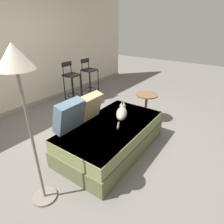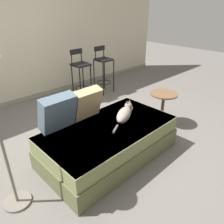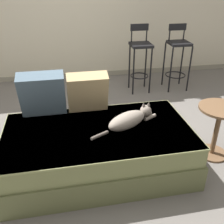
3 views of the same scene
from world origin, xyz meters
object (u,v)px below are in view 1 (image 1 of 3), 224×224
(throw_pillow_corner, at_px, (69,116))
(floor_lamp, at_px, (18,76))
(cat, at_px, (122,113))
(bar_stool_near_window, at_px, (72,81))
(throw_pillow_middle, at_px, (90,106))
(side_table, at_px, (146,103))
(couch, at_px, (112,136))
(bar_stool_by_doorway, at_px, (89,76))

(throw_pillow_corner, distance_m, floor_lamp, 1.12)
(cat, relative_size, bar_stool_near_window, 0.67)
(throw_pillow_middle, xyz_separation_m, side_table, (1.28, -0.37, -0.30))
(cat, xyz_separation_m, bar_stool_near_window, (0.60, 1.82, 0.08))
(cat, relative_size, floor_lamp, 0.40)
(throw_pillow_corner, bearing_deg, couch, -37.81)
(bar_stool_by_doorway, relative_size, side_table, 1.80)
(bar_stool_by_doorway, xyz_separation_m, side_table, (-0.29, -1.81, -0.22))
(bar_stool_by_doorway, relative_size, floor_lamp, 0.59)
(throw_pillow_corner, bearing_deg, throw_pillow_middle, 0.94)
(throw_pillow_middle, height_order, bar_stool_by_doorway, bar_stool_by_doorway)
(cat, bearing_deg, side_table, 0.58)
(throw_pillow_middle, bearing_deg, couch, -82.60)
(throw_pillow_middle, distance_m, bar_stool_by_doorway, 2.13)
(side_table, bearing_deg, throw_pillow_middle, 163.97)
(throw_pillow_middle, xyz_separation_m, floor_lamp, (-1.18, -0.31, 0.80))
(throw_pillow_corner, xyz_separation_m, floor_lamp, (-0.74, -0.30, 0.78))
(bar_stool_near_window, relative_size, floor_lamp, 0.60)
(cat, height_order, bar_stool_near_window, bar_stool_near_window)
(bar_stool_near_window, bearing_deg, throw_pillow_corner, -133.90)
(cat, distance_m, bar_stool_by_doorway, 2.19)
(side_table, bearing_deg, couch, -179.06)
(throw_pillow_corner, bearing_deg, bar_stool_near_window, 46.10)
(couch, bearing_deg, floor_lamp, 176.31)
(throw_pillow_middle, distance_m, bar_stool_near_window, 1.73)
(bar_stool_near_window, xyz_separation_m, side_table, (0.33, -1.81, -0.24))
(couch, xyz_separation_m, side_table, (1.23, 0.02, 0.14))
(couch, xyz_separation_m, throw_pillow_corner, (-0.49, 0.38, 0.46))
(side_table, relative_size, floor_lamp, 0.33)
(throw_pillow_corner, bearing_deg, side_table, -11.84)
(throw_pillow_corner, distance_m, bar_stool_near_window, 2.01)
(throw_pillow_middle, relative_size, floor_lamp, 0.25)
(couch, relative_size, floor_lamp, 1.03)
(bar_stool_near_window, bearing_deg, bar_stool_by_doorway, -0.09)
(throw_pillow_middle, relative_size, bar_stool_by_doorway, 0.42)
(cat, bearing_deg, throw_pillow_corner, 154.92)
(bar_stool_near_window, bearing_deg, couch, -116.25)
(floor_lamp, bearing_deg, side_table, -1.38)
(couch, distance_m, side_table, 1.24)
(cat, xyz_separation_m, side_table, (0.93, 0.01, -0.16))
(cat, relative_size, side_table, 1.22)
(cat, distance_m, bar_stool_near_window, 1.92)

